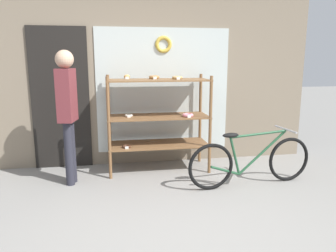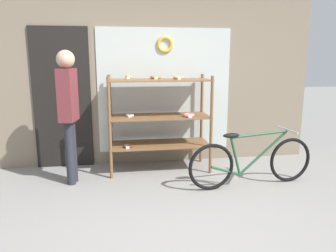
{
  "view_description": "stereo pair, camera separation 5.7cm",
  "coord_description": "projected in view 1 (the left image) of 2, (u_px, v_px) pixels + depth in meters",
  "views": [
    {
      "loc": [
        -0.6,
        -2.85,
        1.64
      ],
      "look_at": [
        0.03,
        0.79,
        0.88
      ],
      "focal_mm": 35.0,
      "sensor_mm": 36.0,
      "label": 1
    },
    {
      "loc": [
        -0.54,
        -2.86,
        1.64
      ],
      "look_at": [
        0.03,
        0.79,
        0.88
      ],
      "focal_mm": 35.0,
      "sensor_mm": 36.0,
      "label": 2
    }
  ],
  "objects": [
    {
      "name": "ground_plane",
      "position": [
        179.0,
        230.0,
        3.19
      ],
      "size": [
        30.0,
        30.0,
        0.0
      ],
      "primitive_type": "plane",
      "color": "gray"
    },
    {
      "name": "storefront_facade",
      "position": [
        148.0,
        58.0,
        5.01
      ],
      "size": [
        5.14,
        0.13,
        3.38
      ],
      "color": "gray",
      "rests_on": "ground_plane"
    },
    {
      "name": "pedestrian",
      "position": [
        67.0,
        106.0,
        4.19
      ],
      "size": [
        0.23,
        0.35,
        1.75
      ],
      "rotation": [
        0.0,
        0.0,
        1.39
      ],
      "color": "#282833",
      "rests_on": "ground_plane"
    },
    {
      "name": "display_case",
      "position": [
        158.0,
        114.0,
        4.78
      ],
      "size": [
        1.47,
        0.59,
        1.41
      ],
      "color": "brown",
      "rests_on": "ground_plane"
    },
    {
      "name": "bicycle",
      "position": [
        251.0,
        161.0,
        4.26
      ],
      "size": [
        1.74,
        0.46,
        0.74
      ],
      "rotation": [
        0.0,
        0.0,
        0.11
      ],
      "color": "black",
      "rests_on": "ground_plane"
    }
  ]
}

